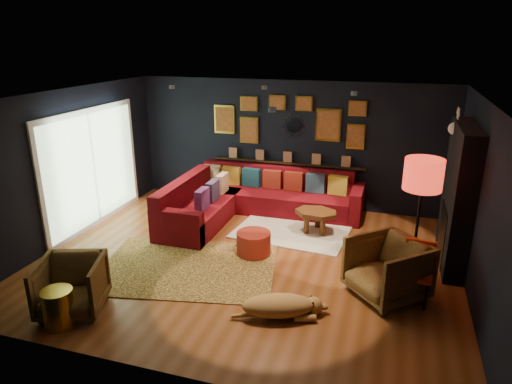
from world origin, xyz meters
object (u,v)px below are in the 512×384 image
(coffee_table, at_px, (316,215))
(armchair_left, at_px, (71,284))
(gold_stool, at_px, (59,308))
(floor_lamp, at_px, (423,179))
(sectional, at_px, (247,200))
(dog, at_px, (278,302))
(orange_chair, at_px, (418,267))
(armchair_right, at_px, (387,266))
(pouf, at_px, (254,243))

(coffee_table, height_order, armchair_left, armchair_left)
(gold_stool, relative_size, floor_lamp, 0.25)
(sectional, height_order, dog, sectional)
(orange_chair, bearing_deg, armchair_right, -166.80)
(pouf, bearing_deg, dog, -62.48)
(gold_stool, height_order, dog, gold_stool)
(sectional, xyz_separation_m, dog, (1.48, -3.19, -0.11))
(sectional, relative_size, orange_chair, 4.04)
(coffee_table, relative_size, orange_chair, 1.02)
(floor_lamp, bearing_deg, orange_chair, -82.30)
(orange_chair, relative_size, floor_lamp, 0.45)
(pouf, height_order, gold_stool, gold_stool)
(sectional, height_order, gold_stool, sectional)
(floor_lamp, bearing_deg, dog, -140.74)
(coffee_table, xyz_separation_m, armchair_right, (1.30, -1.86, 0.12))
(sectional, height_order, armchair_right, armchair_right)
(sectional, relative_size, floor_lamp, 1.80)
(dog, bearing_deg, orange_chair, 10.01)
(gold_stool, bearing_deg, pouf, 55.83)
(armchair_right, height_order, gold_stool, armchair_right)
(orange_chair, xyz_separation_m, floor_lamp, (-0.05, 0.38, 1.11))
(sectional, distance_m, gold_stool, 4.30)
(sectional, bearing_deg, floor_lamp, -30.83)
(pouf, height_order, armchair_right, armchair_right)
(armchair_left, relative_size, dog, 0.64)
(gold_stool, distance_m, dog, 2.73)
(armchair_right, xyz_separation_m, gold_stool, (-3.85, -1.88, -0.22))
(sectional, bearing_deg, armchair_left, -106.04)
(armchair_right, bearing_deg, armchair_left, -110.92)
(coffee_table, relative_size, floor_lamp, 0.46)
(armchair_left, xyz_separation_m, orange_chair, (4.28, 1.62, 0.09))
(sectional, bearing_deg, pouf, -67.90)
(sectional, distance_m, armchair_right, 3.59)
(coffee_table, bearing_deg, floor_lamp, -41.27)
(sectional, relative_size, dog, 2.70)
(pouf, relative_size, floor_lamp, 0.30)
(armchair_right, xyz_separation_m, dog, (-1.29, -0.91, -0.25))
(sectional, height_order, pouf, sectional)
(coffee_table, xyz_separation_m, pouf, (-0.82, -1.19, -0.13))
(sectional, distance_m, coffee_table, 1.53)
(coffee_table, distance_m, orange_chair, 2.49)
(armchair_right, relative_size, floor_lamp, 0.49)
(armchair_left, xyz_separation_m, dog, (2.59, 0.66, -0.19))
(sectional, distance_m, dog, 3.52)
(armchair_left, distance_m, armchair_right, 4.19)
(gold_stool, bearing_deg, sectional, 75.47)
(floor_lamp, bearing_deg, gold_stool, -151.25)
(coffee_table, distance_m, gold_stool, 4.53)
(pouf, distance_m, dog, 1.79)
(gold_stool, xyz_separation_m, floor_lamp, (4.19, 2.30, 1.36))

